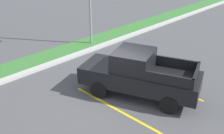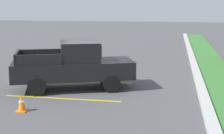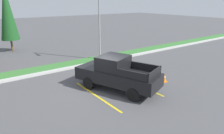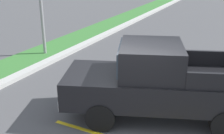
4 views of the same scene
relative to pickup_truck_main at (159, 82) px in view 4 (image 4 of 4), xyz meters
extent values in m
plane|color=#4C4C4F|center=(-0.84, 0.49, -1.04)|extent=(120.00, 120.00, 0.00)
cube|color=yellow|center=(1.57, -0.05, -1.04)|extent=(0.12, 4.80, 0.01)
cylinder|color=black|center=(-1.33, 1.10, -0.66)|extent=(0.53, 0.81, 0.76)
cylinder|color=black|center=(0.26, 1.70, -0.66)|extent=(0.53, 0.81, 0.76)
cylinder|color=black|center=(1.37, -1.19, -0.66)|extent=(0.53, 0.81, 0.76)
cube|color=black|center=(0.02, -0.05, -0.16)|extent=(3.63, 5.54, 0.76)
cube|color=black|center=(-0.09, 0.23, 0.64)|extent=(2.22, 2.12, 0.84)
cube|color=#2D3842|center=(-0.38, 1.00, 0.69)|extent=(1.53, 0.64, 0.63)
cube|color=black|center=(1.33, -1.10, 0.44)|extent=(0.77, 1.81, 0.44)
cube|color=silver|center=(-0.89, 2.33, -0.40)|extent=(1.74, 0.79, 0.28)
cube|color=orange|center=(3.36, -0.89, -1.02)|extent=(0.36, 0.36, 0.04)
cone|color=orange|center=(3.36, -0.89, -0.72)|extent=(0.28, 0.28, 0.56)
cylinder|color=white|center=(3.36, -0.89, -0.69)|extent=(0.19, 0.19, 0.07)
camera|label=1|loc=(-8.44, -6.56, 5.42)|focal=43.57mm
camera|label=2|loc=(13.67, 4.29, 2.62)|focal=53.08mm
camera|label=3|loc=(-7.32, -9.52, 4.26)|focal=33.61mm
camera|label=4|loc=(-6.81, -2.01, 3.13)|focal=45.41mm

